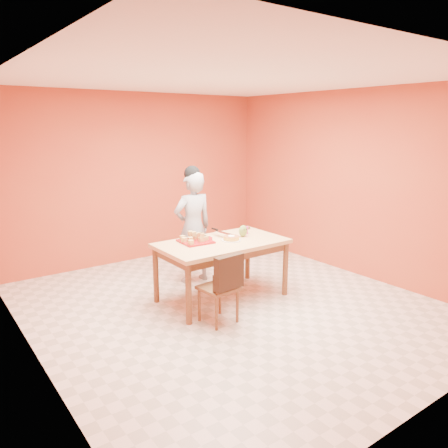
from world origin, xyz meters
TOP-DOWN VIEW (x-y plane):
  - floor at (0.00, 0.00)m, footprint 5.00×5.00m
  - ceiling at (0.00, 0.00)m, footprint 5.00×5.00m
  - wall_back at (0.00, 2.50)m, footprint 4.50×0.00m
  - wall_left at (-2.25, 0.00)m, footprint 0.00×5.00m
  - wall_right at (2.25, 0.00)m, footprint 0.00×5.00m
  - dining_table at (0.06, 0.27)m, footprint 1.60×0.90m
  - dining_chair at (-0.38, -0.28)m, footprint 0.41×0.47m
  - pastry_pile at (-0.23, 0.43)m, footprint 0.33×0.33m
  - person at (0.11, 1.04)m, footprint 0.59×0.41m
  - pastry_platter at (-0.23, 0.43)m, footprint 0.39×0.39m
  - red_dinner_plate at (-0.09, 0.51)m, footprint 0.35×0.35m
  - white_cake_plate at (0.18, 0.23)m, footprint 0.28×0.28m
  - sponge_cake at (0.18, 0.23)m, footprint 0.22×0.22m
  - cake_server at (0.19, 0.41)m, footprint 0.09×0.29m
  - egg_ornament at (0.42, 0.31)m, footprint 0.15×0.13m
  - magenta_glass at (0.55, 0.40)m, footprint 0.09×0.09m
  - checker_tin at (0.74, 0.62)m, footprint 0.14×0.14m

SIDE VIEW (x-z plane):
  - floor at x=0.00m, z-range 0.00..0.00m
  - dining_chair at x=-0.38m, z-range 0.02..0.84m
  - dining_table at x=0.06m, z-range 0.29..1.05m
  - white_cake_plate at x=0.18m, z-range 0.76..0.77m
  - red_dinner_plate at x=-0.09m, z-range 0.76..0.78m
  - pastry_platter at x=-0.23m, z-range 0.76..0.78m
  - checker_tin at x=0.74m, z-range 0.76..0.79m
  - person at x=0.11m, z-range 0.00..1.57m
  - sponge_cake at x=0.18m, z-range 0.77..0.82m
  - magenta_glass at x=0.55m, z-range 0.76..0.86m
  - cake_server at x=0.19m, z-range 0.82..0.83m
  - egg_ornament at x=0.42m, z-range 0.76..0.91m
  - pastry_pile at x=-0.23m, z-range 0.78..0.89m
  - wall_back at x=0.00m, z-range -0.90..3.60m
  - wall_left at x=-2.25m, z-range -1.15..3.85m
  - wall_right at x=2.25m, z-range -1.15..3.85m
  - ceiling at x=0.00m, z-range 2.70..2.70m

